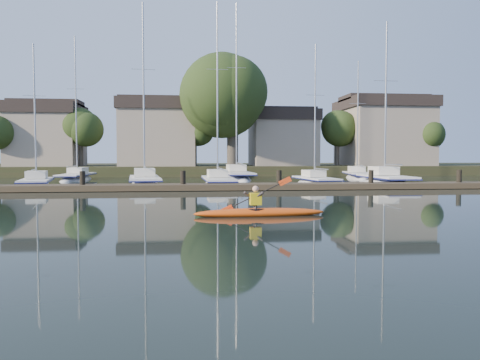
{
  "coord_description": "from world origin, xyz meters",
  "views": [
    {
      "loc": [
        -2.59,
        -14.9,
        2.13
      ],
      "look_at": [
        -0.69,
        2.74,
        1.2
      ],
      "focal_mm": 35.0,
      "sensor_mm": 36.0,
      "label": 1
    }
  ],
  "objects": [
    {
      "name": "sailboat_6",
      "position": [
        1.7,
        27.44,
        -0.2
      ],
      "size": [
        2.56,
        10.93,
        17.3
      ],
      "rotation": [
        0.0,
        0.0,
        0.02
      ],
      "color": "white",
      "rests_on": "ground"
    },
    {
      "name": "sailboat_0",
      "position": [
        -12.88,
        17.79,
        -0.18
      ],
      "size": [
        3.21,
        7.02,
        10.75
      ],
      "rotation": [
        0.0,
        0.0,
        0.2
      ],
      "color": "white",
      "rests_on": "ground"
    },
    {
      "name": "sailboat_5",
      "position": [
        -12.4,
        27.04,
        -0.17
      ],
      "size": [
        2.25,
        8.29,
        13.61
      ],
      "rotation": [
        0.0,
        0.0,
        -0.04
      ],
      "color": "white",
      "rests_on": "ground"
    },
    {
      "name": "sailboat_3",
      "position": [
        6.58,
        18.5,
        -0.17
      ],
      "size": [
        2.49,
        7.19,
        11.37
      ],
      "rotation": [
        0.0,
        0.0,
        0.09
      ],
      "color": "white",
      "rests_on": "ground"
    },
    {
      "name": "ground",
      "position": [
        0.0,
        0.0,
        0.0
      ],
      "size": [
        160.0,
        160.0,
        0.0
      ],
      "primitive_type": "plane",
      "color": "black",
      "rests_on": "ground"
    },
    {
      "name": "shore",
      "position": [
        1.61,
        40.29,
        3.23
      ],
      "size": [
        90.0,
        25.25,
        12.75
      ],
      "color": "#273118",
      "rests_on": "ground"
    },
    {
      "name": "kayak",
      "position": [
        -0.16,
        1.33,
        0.18
      ],
      "size": [
        4.7,
        0.9,
        1.5
      ],
      "rotation": [
        0.0,
        0.0,
        0.04
      ],
      "color": "#CC510F",
      "rests_on": "ground"
    },
    {
      "name": "sailboat_2",
      "position": [
        -0.61,
        18.0,
        -0.18
      ],
      "size": [
        2.26,
        8.56,
        14.07
      ],
      "rotation": [
        0.0,
        0.0,
        0.03
      ],
      "color": "white",
      "rests_on": "ground"
    },
    {
      "name": "sailboat_4",
      "position": [
        11.61,
        17.74,
        -0.21
      ],
      "size": [
        2.42,
        7.79,
        13.21
      ],
      "rotation": [
        0.0,
        0.0,
        -0.01
      ],
      "color": "white",
      "rests_on": "ground"
    },
    {
      "name": "dock",
      "position": [
        0.0,
        14.0,
        0.2
      ],
      "size": [
        34.0,
        2.0,
        1.8
      ],
      "color": "#493B2A",
      "rests_on": "ground"
    },
    {
      "name": "sailboat_7",
      "position": [
        13.0,
        27.27,
        -0.18
      ],
      "size": [
        3.24,
        7.74,
        12.11
      ],
      "rotation": [
        0.0,
        0.0,
        -0.17
      ],
      "color": "white",
      "rests_on": "ground"
    },
    {
      "name": "sailboat_1",
      "position": [
        -5.76,
        18.62,
        -0.19
      ],
      "size": [
        3.14,
        8.85,
        14.16
      ],
      "rotation": [
        0.0,
        0.0,
        0.12
      ],
      "color": "white",
      "rests_on": "ground"
    }
  ]
}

